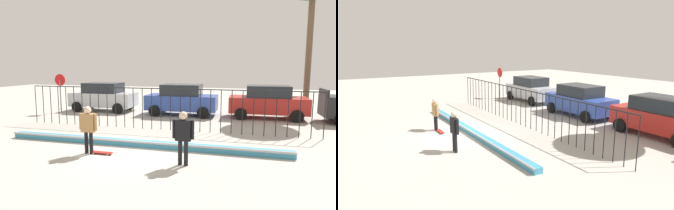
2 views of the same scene
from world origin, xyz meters
TOP-DOWN VIEW (x-y plane):
  - ground_plane at (0.00, 0.00)m, footprint 60.00×60.00m
  - bowl_coping_ledge at (0.00, 0.41)m, footprint 11.00×0.40m
  - perimeter_fence at (0.00, 3.39)m, footprint 14.04×0.04m
  - skateboarder at (-1.33, -0.87)m, footprint 0.67×0.25m
  - skateboard at (-0.89, -0.81)m, footprint 0.80×0.20m
  - camera_operator at (2.06, -1.17)m, footprint 0.67×0.25m
  - parked_car_silver at (-5.39, 7.94)m, footprint 4.30×2.12m
  - parked_car_blue at (0.05, 7.67)m, footprint 4.30×2.12m
  - parked_car_red at (5.08, 7.85)m, footprint 4.30×2.12m
  - stop_sign at (-7.70, 6.51)m, footprint 0.76×0.07m

SIDE VIEW (x-z plane):
  - ground_plane at x=0.00m, z-range 0.00..0.00m
  - skateboard at x=-0.89m, z-range 0.02..0.10m
  - bowl_coping_ledge at x=0.00m, z-range -0.01..0.25m
  - parked_car_silver at x=-5.39m, z-range 0.02..1.92m
  - parked_car_blue at x=0.05m, z-range 0.02..1.92m
  - parked_car_red at x=5.08m, z-range 0.02..1.92m
  - skateboarder at x=-1.33m, z-range 0.17..1.82m
  - camera_operator at x=2.06m, z-range 0.17..1.83m
  - perimeter_fence at x=0.00m, z-range 0.21..2.19m
  - stop_sign at x=-7.70m, z-range 0.37..2.87m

